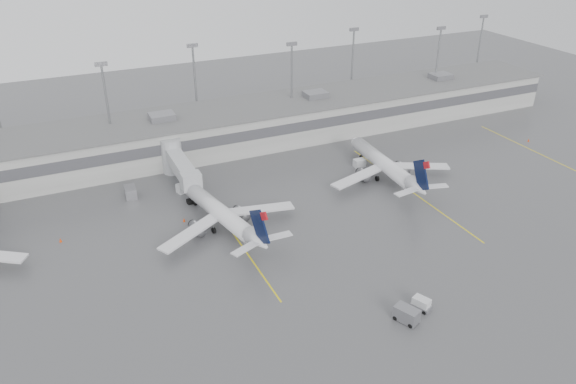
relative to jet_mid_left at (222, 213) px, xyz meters
name	(u,v)px	position (x,y,z in m)	size (l,w,h in m)	color
ground	(407,286)	(18.50, -25.51, -2.79)	(260.00, 260.00, 0.00)	#4B4B4E
terminal	(254,124)	(18.50, 32.47, 1.38)	(152.00, 17.00, 9.45)	#9B9B96
light_masts	(244,82)	(18.50, 38.24, 9.24)	(142.40, 8.00, 20.60)	gray
jet_bridge_right	(177,162)	(-2.00, 20.21, 1.08)	(4.00, 17.20, 7.00)	#ACAFB1
stand_markings	(326,209)	(18.50, -1.51, -2.78)	(105.25, 40.00, 0.01)	yellow
jet_mid_left	(222,213)	(0.00, 0.00, 0.00)	(24.27, 27.47, 8.98)	silver
jet_mid_right	(386,165)	(34.55, 4.60, 0.06)	(25.22, 28.32, 9.16)	silver
baggage_tug	(421,305)	(17.26, -30.35, -2.14)	(2.48, 2.99, 1.66)	silver
baggage_cart	(407,314)	(14.06, -31.55, -1.74)	(2.91, 3.59, 2.02)	slate
gse_uld_b	(183,188)	(-2.42, 15.25, -1.95)	(2.38, 1.59, 1.68)	silver
gse_uld_c	(359,163)	(32.83, 11.22, -1.98)	(2.28, 1.52, 1.61)	silver
gse_loader	(131,192)	(-11.64, 17.32, -1.81)	(1.95, 3.12, 1.95)	slate
cone_a	(60,240)	(-24.66, 6.66, -2.45)	(0.43, 0.43, 0.68)	#FB4005
cone_b	(184,220)	(-5.21, 4.72, -2.47)	(0.40, 0.40, 0.64)	#FB4005
cone_c	(360,162)	(33.76, 12.55, -2.49)	(0.38, 0.38, 0.61)	#FB4005
cone_d	(529,140)	(74.04, 6.92, -2.46)	(0.41, 0.41, 0.66)	#FB4005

